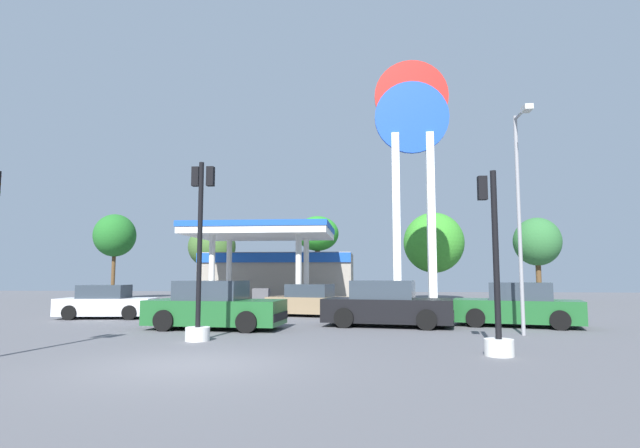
{
  "coord_description": "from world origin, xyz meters",
  "views": [
    {
      "loc": [
        3.66,
        -10.31,
        1.85
      ],
      "look_at": [
        1.37,
        14.75,
        4.39
      ],
      "focal_mm": 28.22,
      "sensor_mm": 36.0,
      "label": 1
    }
  ],
  "objects_px": {
    "car_4": "(312,302)",
    "traffic_signal_0": "(199,276)",
    "car_2": "(517,306)",
    "car_1": "(215,307)",
    "car_0": "(387,305)",
    "station_pole_sign": "(412,148)",
    "traffic_signal_2": "(496,301)",
    "car_3": "(107,303)",
    "tree_2": "(318,234)",
    "tree_1": "(212,247)",
    "tree_3": "(434,243)",
    "tree_4": "(537,242)",
    "tree_0": "(115,236)",
    "corner_streetlamp": "(520,200)"
  },
  "relations": [
    {
      "from": "tree_4",
      "to": "tree_0",
      "type": "bearing_deg",
      "value": 178.9
    },
    {
      "from": "car_1",
      "to": "car_4",
      "type": "xyz_separation_m",
      "value": [
        2.76,
        5.62,
        -0.1
      ]
    },
    {
      "from": "car_1",
      "to": "car_0",
      "type": "bearing_deg",
      "value": 13.64
    },
    {
      "from": "car_0",
      "to": "tree_1",
      "type": "bearing_deg",
      "value": 123.54
    },
    {
      "from": "car_2",
      "to": "traffic_signal_0",
      "type": "bearing_deg",
      "value": -154.19
    },
    {
      "from": "tree_1",
      "to": "corner_streetlamp",
      "type": "xyz_separation_m",
      "value": [
        16.41,
        -21.21,
        0.2
      ]
    },
    {
      "from": "car_1",
      "to": "car_3",
      "type": "height_order",
      "value": "car_1"
    },
    {
      "from": "tree_3",
      "to": "tree_4",
      "type": "distance_m",
      "value": 7.15
    },
    {
      "from": "tree_4",
      "to": "car_2",
      "type": "bearing_deg",
      "value": -110.55
    },
    {
      "from": "traffic_signal_0",
      "to": "traffic_signal_2",
      "type": "distance_m",
      "value": 7.98
    },
    {
      "from": "car_3",
      "to": "traffic_signal_0",
      "type": "relative_size",
      "value": 0.81
    },
    {
      "from": "car_4",
      "to": "tree_3",
      "type": "bearing_deg",
      "value": 64.33
    },
    {
      "from": "car_0",
      "to": "traffic_signal_2",
      "type": "relative_size",
      "value": 1.13
    },
    {
      "from": "station_pole_sign",
      "to": "tree_1",
      "type": "xyz_separation_m",
      "value": [
        -14.16,
        10.32,
        -4.68
      ]
    },
    {
      "from": "car_0",
      "to": "tree_3",
      "type": "height_order",
      "value": "tree_3"
    },
    {
      "from": "station_pole_sign",
      "to": "car_4",
      "type": "bearing_deg",
      "value": -140.06
    },
    {
      "from": "traffic_signal_0",
      "to": "corner_streetlamp",
      "type": "distance_m",
      "value": 9.99
    },
    {
      "from": "car_4",
      "to": "traffic_signal_0",
      "type": "relative_size",
      "value": 0.84
    },
    {
      "from": "corner_streetlamp",
      "to": "car_1",
      "type": "bearing_deg",
      "value": 173.64
    },
    {
      "from": "station_pole_sign",
      "to": "car_0",
      "type": "relative_size",
      "value": 2.79
    },
    {
      "from": "car_4",
      "to": "tree_3",
      "type": "xyz_separation_m",
      "value": [
        7.5,
        15.59,
        3.59
      ]
    },
    {
      "from": "car_4",
      "to": "tree_0",
      "type": "bearing_deg",
      "value": 139.44
    },
    {
      "from": "car_0",
      "to": "traffic_signal_0",
      "type": "distance_m",
      "value": 7.15
    },
    {
      "from": "tree_1",
      "to": "tree_2",
      "type": "height_order",
      "value": "tree_2"
    },
    {
      "from": "station_pole_sign",
      "to": "tree_0",
      "type": "bearing_deg",
      "value": 154.69
    },
    {
      "from": "tree_0",
      "to": "car_2",
      "type": "bearing_deg",
      "value": -36.4
    },
    {
      "from": "tree_2",
      "to": "tree_1",
      "type": "bearing_deg",
      "value": -170.99
    },
    {
      "from": "tree_0",
      "to": "car_1",
      "type": "bearing_deg",
      "value": -54.82
    },
    {
      "from": "tree_2",
      "to": "traffic_signal_0",
      "type": "bearing_deg",
      "value": -92.42
    },
    {
      "from": "car_1",
      "to": "tree_2",
      "type": "distance_m",
      "value": 21.81
    },
    {
      "from": "car_0",
      "to": "tree_3",
      "type": "distance_m",
      "value": 20.55
    },
    {
      "from": "station_pole_sign",
      "to": "car_2",
      "type": "height_order",
      "value": "station_pole_sign"
    },
    {
      "from": "tree_0",
      "to": "tree_4",
      "type": "distance_m",
      "value": 31.42
    },
    {
      "from": "tree_3",
      "to": "car_4",
      "type": "bearing_deg",
      "value": -115.67
    },
    {
      "from": "car_0",
      "to": "traffic_signal_0",
      "type": "height_order",
      "value": "traffic_signal_0"
    },
    {
      "from": "tree_1",
      "to": "corner_streetlamp",
      "type": "distance_m",
      "value": 26.81
    },
    {
      "from": "car_0",
      "to": "station_pole_sign",
      "type": "bearing_deg",
      "value": 77.86
    },
    {
      "from": "station_pole_sign",
      "to": "traffic_signal_2",
      "type": "distance_m",
      "value": 16.5
    },
    {
      "from": "car_1",
      "to": "traffic_signal_2",
      "type": "xyz_separation_m",
      "value": [
        8.16,
        -4.97,
        0.5
      ]
    },
    {
      "from": "car_3",
      "to": "car_4",
      "type": "distance_m",
      "value": 8.84
    },
    {
      "from": "car_3",
      "to": "car_4",
      "type": "height_order",
      "value": "car_4"
    },
    {
      "from": "car_4",
      "to": "tree_1",
      "type": "relative_size",
      "value": 0.76
    },
    {
      "from": "car_2",
      "to": "car_1",
      "type": "bearing_deg",
      "value": -169.98
    },
    {
      "from": "car_1",
      "to": "corner_streetlamp",
      "type": "xyz_separation_m",
      "value": [
        9.96,
        -1.11,
        3.41
      ]
    },
    {
      "from": "car_3",
      "to": "tree_2",
      "type": "relative_size",
      "value": 0.65
    },
    {
      "from": "traffic_signal_0",
      "to": "tree_4",
      "type": "distance_m",
      "value": 28.21
    },
    {
      "from": "car_3",
      "to": "tree_2",
      "type": "xyz_separation_m",
      "value": [
        7.35,
        17.62,
        4.3
      ]
    },
    {
      "from": "tree_3",
      "to": "corner_streetlamp",
      "type": "relative_size",
      "value": 0.94
    },
    {
      "from": "station_pole_sign",
      "to": "car_3",
      "type": "xyz_separation_m",
      "value": [
        -13.59,
        -6.04,
        -7.99
      ]
    },
    {
      "from": "traffic_signal_0",
      "to": "tree_0",
      "type": "relative_size",
      "value": 0.78
    }
  ]
}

